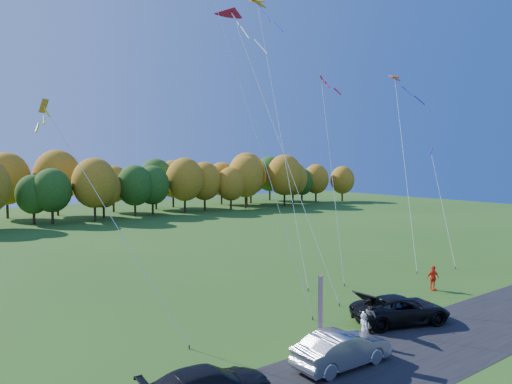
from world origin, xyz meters
TOP-DOWN VIEW (x-y plane):
  - ground at (0.00, 0.00)m, footprint 160.00×160.00m
  - asphalt_strip at (0.00, -4.00)m, footprint 90.00×6.00m
  - tree_line at (0.00, 55.00)m, footprint 116.00×12.00m
  - black_suv at (4.53, -1.12)m, footprint 5.94×4.29m
  - silver_sedan at (-2.30, -3.05)m, footprint 4.76×1.84m
  - person_tailgate_a at (0.28, -2.11)m, footprint 0.52×0.66m
  - person_tailgate_b at (2.04, -1.13)m, footprint 0.96×1.01m
  - person_east at (11.91, 1.65)m, footprint 1.06×0.66m
  - feather_flag at (-2.28, -1.67)m, footprint 0.48×0.25m
  - kite_delta_blue at (-1.01, 6.73)m, footprint 5.64×10.09m
  - kite_parafoil_orange at (7.30, 12.47)m, footprint 6.63×12.25m
  - kite_delta_red at (3.78, 8.75)m, footprint 2.38×11.42m
  - kite_parafoil_rainbow at (19.19, 9.34)m, footprint 9.38×8.91m
  - kite_diamond_yellow at (-8.74, 6.31)m, footprint 4.98×7.85m
  - kite_diamond_white at (9.05, 8.44)m, footprint 2.96×5.49m
  - kite_diamond_blue_low at (20.83, 6.57)m, footprint 3.88×5.21m

SIDE VIEW (x-z plane):
  - ground at x=0.00m, z-range 0.00..0.00m
  - tree_line at x=0.00m, z-range -5.00..5.00m
  - asphalt_strip at x=0.00m, z-range 0.00..0.01m
  - black_suv at x=4.53m, z-range 0.00..1.50m
  - silver_sedan at x=-2.30m, z-range 0.00..1.55m
  - person_tailgate_a at x=0.28m, z-range 0.00..1.61m
  - person_tailgate_b at x=2.04m, z-range 0.00..1.64m
  - person_east at x=11.91m, z-range 0.00..1.69m
  - feather_flag at x=-2.28m, z-range 0.42..4.21m
  - kite_diamond_blue_low at x=20.83m, z-range -0.22..10.00m
  - kite_diamond_yellow at x=-8.74m, z-range -0.26..12.19m
  - kite_diamond_white at x=9.05m, z-range -0.25..16.14m
  - kite_parafoil_rainbow at x=19.19m, z-range -0.16..17.26m
  - kite_delta_red at x=3.78m, z-range 0.50..21.64m
  - kite_parafoil_orange at x=7.30m, z-range -0.21..23.29m
  - kite_delta_blue at x=-1.01m, z-range -0.42..29.21m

